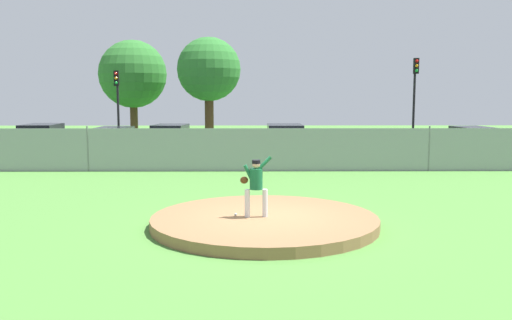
{
  "coord_description": "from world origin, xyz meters",
  "views": [
    {
      "loc": [
        -0.33,
        -13.35,
        3.3
      ],
      "look_at": [
        -0.19,
        2.85,
        1.35
      ],
      "focal_mm": 37.81,
      "sensor_mm": 36.0,
      "label": 1
    }
  ],
  "objects_px": {
    "pitcher_youth": "(256,182)",
    "parked_car_teal": "(114,144)",
    "traffic_cone_orange": "(389,149)",
    "traffic_light_far": "(415,89)",
    "baseball": "(236,214)",
    "traffic_light_near": "(117,96)",
    "parked_car_burgundy": "(473,144)",
    "parked_car_charcoal": "(42,142)",
    "parked_car_slate": "(171,143)",
    "parked_car_silver": "(285,143)"
  },
  "relations": [
    {
      "from": "pitcher_youth",
      "to": "parked_car_teal",
      "type": "xyz_separation_m",
      "value": [
        -7.23,
        14.6,
        -0.35
      ]
    },
    {
      "from": "traffic_cone_orange",
      "to": "traffic_light_far",
      "type": "height_order",
      "value": "traffic_light_far"
    },
    {
      "from": "baseball",
      "to": "traffic_light_near",
      "type": "xyz_separation_m",
      "value": [
        -7.52,
        18.76,
        2.95
      ]
    },
    {
      "from": "parked_car_teal",
      "to": "parked_car_burgundy",
      "type": "height_order",
      "value": "parked_car_burgundy"
    },
    {
      "from": "baseball",
      "to": "traffic_light_far",
      "type": "bearing_deg",
      "value": 61.34
    },
    {
      "from": "traffic_cone_orange",
      "to": "traffic_light_far",
      "type": "relative_size",
      "value": 0.1
    },
    {
      "from": "baseball",
      "to": "parked_car_charcoal",
      "type": "distance_m",
      "value": 18.31
    },
    {
      "from": "parked_car_burgundy",
      "to": "traffic_cone_orange",
      "type": "distance_m",
      "value": 4.67
    },
    {
      "from": "pitcher_youth",
      "to": "traffic_cone_orange",
      "type": "height_order",
      "value": "pitcher_youth"
    },
    {
      "from": "pitcher_youth",
      "to": "baseball",
      "type": "xyz_separation_m",
      "value": [
        -0.51,
        0.12,
        -0.85
      ]
    },
    {
      "from": "parked_car_charcoal",
      "to": "traffic_light_near",
      "type": "distance_m",
      "value": 5.47
    },
    {
      "from": "traffic_light_far",
      "to": "parked_car_teal",
      "type": "bearing_deg",
      "value": -167.41
    },
    {
      "from": "pitcher_youth",
      "to": "parked_car_slate",
      "type": "distance_m",
      "value": 15.37
    },
    {
      "from": "baseball",
      "to": "parked_car_burgundy",
      "type": "xyz_separation_m",
      "value": [
        11.91,
        14.33,
        0.51
      ]
    },
    {
      "from": "parked_car_silver",
      "to": "traffic_light_far",
      "type": "distance_m",
      "value": 9.29
    },
    {
      "from": "traffic_light_near",
      "to": "traffic_light_far",
      "type": "bearing_deg",
      "value": -1.82
    },
    {
      "from": "parked_car_charcoal",
      "to": "parked_car_burgundy",
      "type": "distance_m",
      "value": 22.52
    },
    {
      "from": "traffic_light_near",
      "to": "parked_car_charcoal",
      "type": "bearing_deg",
      "value": -128.72
    },
    {
      "from": "traffic_cone_orange",
      "to": "baseball",
      "type": "bearing_deg",
      "value": -115.67
    },
    {
      "from": "traffic_cone_orange",
      "to": "traffic_light_far",
      "type": "xyz_separation_m",
      "value": [
        1.68,
        1.0,
        3.42
      ]
    },
    {
      "from": "parked_car_silver",
      "to": "traffic_light_far",
      "type": "bearing_deg",
      "value": 27.74
    },
    {
      "from": "parked_car_charcoal",
      "to": "parked_car_burgundy",
      "type": "xyz_separation_m",
      "value": [
        22.51,
        -0.59,
        -0.04
      ]
    },
    {
      "from": "parked_car_teal",
      "to": "parked_car_silver",
      "type": "xyz_separation_m",
      "value": [
        8.84,
        -0.39,
        0.07
      ]
    },
    {
      "from": "parked_car_charcoal",
      "to": "parked_car_slate",
      "type": "distance_m",
      "value": 6.8
    },
    {
      "from": "pitcher_youth",
      "to": "baseball",
      "type": "distance_m",
      "value": 1.0
    },
    {
      "from": "baseball",
      "to": "traffic_light_near",
      "type": "distance_m",
      "value": 20.43
    },
    {
      "from": "pitcher_youth",
      "to": "traffic_light_near",
      "type": "bearing_deg",
      "value": 113.04
    },
    {
      "from": "pitcher_youth",
      "to": "traffic_light_far",
      "type": "bearing_deg",
      "value": 62.73
    },
    {
      "from": "parked_car_slate",
      "to": "parked_car_silver",
      "type": "distance_m",
      "value": 5.95
    },
    {
      "from": "traffic_light_near",
      "to": "traffic_light_far",
      "type": "relative_size",
      "value": 0.87
    },
    {
      "from": "parked_car_charcoal",
      "to": "parked_car_silver",
      "type": "relative_size",
      "value": 1.03
    },
    {
      "from": "parked_car_slate",
      "to": "parked_car_silver",
      "type": "height_order",
      "value": "parked_car_silver"
    },
    {
      "from": "parked_car_slate",
      "to": "traffic_cone_orange",
      "type": "xyz_separation_m",
      "value": [
        12.08,
        2.58,
        -0.58
      ]
    },
    {
      "from": "traffic_cone_orange",
      "to": "parked_car_charcoal",
      "type": "bearing_deg",
      "value": -173.1
    },
    {
      "from": "pitcher_youth",
      "to": "parked_car_burgundy",
      "type": "bearing_deg",
      "value": 51.72
    },
    {
      "from": "parked_car_silver",
      "to": "parked_car_burgundy",
      "type": "bearing_deg",
      "value": 1.42
    },
    {
      "from": "baseball",
      "to": "parked_car_silver",
      "type": "xyz_separation_m",
      "value": [
        2.12,
        14.09,
        0.56
      ]
    },
    {
      "from": "baseball",
      "to": "traffic_cone_orange",
      "type": "bearing_deg",
      "value": 64.33
    },
    {
      "from": "pitcher_youth",
      "to": "parked_car_burgundy",
      "type": "height_order",
      "value": "pitcher_youth"
    },
    {
      "from": "traffic_light_near",
      "to": "parked_car_teal",
      "type": "bearing_deg",
      "value": -79.36
    },
    {
      "from": "pitcher_youth",
      "to": "traffic_cone_orange",
      "type": "relative_size",
      "value": 2.81
    },
    {
      "from": "parked_car_charcoal",
      "to": "traffic_light_far",
      "type": "relative_size",
      "value": 0.85
    },
    {
      "from": "parked_car_charcoal",
      "to": "traffic_cone_orange",
      "type": "relative_size",
      "value": 8.38
    },
    {
      "from": "parked_car_slate",
      "to": "traffic_cone_orange",
      "type": "relative_size",
      "value": 7.75
    },
    {
      "from": "parked_car_silver",
      "to": "parked_car_burgundy",
      "type": "xyz_separation_m",
      "value": [
        9.79,
        0.24,
        -0.05
      ]
    },
    {
      "from": "parked_car_burgundy",
      "to": "parked_car_slate",
      "type": "bearing_deg",
      "value": 178.91
    },
    {
      "from": "traffic_cone_orange",
      "to": "traffic_light_far",
      "type": "bearing_deg",
      "value": 30.74
    },
    {
      "from": "baseball",
      "to": "parked_car_burgundy",
      "type": "distance_m",
      "value": 18.64
    },
    {
      "from": "parked_car_charcoal",
      "to": "traffic_cone_orange",
      "type": "bearing_deg",
      "value": 6.9
    },
    {
      "from": "parked_car_burgundy",
      "to": "traffic_cone_orange",
      "type": "height_order",
      "value": "parked_car_burgundy"
    }
  ]
}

